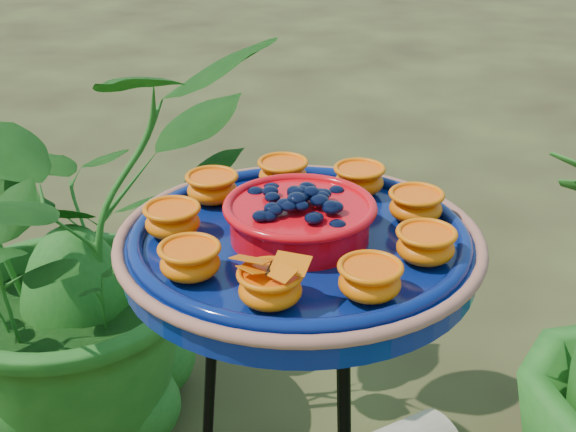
# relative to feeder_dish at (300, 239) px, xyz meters

# --- Properties ---
(feeder_dish) EXTENTS (0.59, 0.59, 0.11)m
(feeder_dish) POSITION_rel_feeder_dish_xyz_m (0.00, 0.00, 0.00)
(feeder_dish) COLOR #071756
(feeder_dish) RESTS_ON tripod_stand
(shrub_back_left) EXTENTS (1.15, 1.20, 1.03)m
(shrub_back_left) POSITION_rel_feeder_dish_xyz_m (-0.70, 0.64, -0.44)
(shrub_back_left) COLOR #1B5416
(shrub_back_left) RESTS_ON ground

